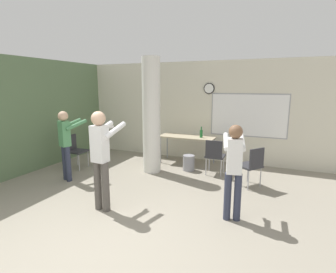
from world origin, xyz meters
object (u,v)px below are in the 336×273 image
Objects in this scene: chair_by_left_wall at (75,149)px; person_playing_front at (101,153)px; person_playing_side at (234,165)px; chair_table_right at (215,154)px; folding_table at (187,138)px; chair_mid_room at (251,164)px; bottle_on_table at (201,133)px; person_watching_back at (66,140)px.

person_playing_front is (2.12, -1.67, 0.50)m from chair_by_left_wall.
chair_by_left_wall is 2.74m from person_playing_front.
chair_by_left_wall is 0.56× the size of person_playing_side.
folding_table is at bearing 144.14° from chair_table_right.
person_playing_front is (-2.25, -2.07, 0.50)m from chair_mid_room.
chair_table_right is at bearing 110.51° from person_playing_side.
chair_by_left_wall is (-2.96, -1.50, -0.37)m from bottle_on_table.
person_playing_side is (4.23, -1.15, 0.40)m from chair_by_left_wall.
bottle_on_table is at bearing 115.74° from person_playing_side.
chair_table_right is at bearing 13.95° from chair_by_left_wall.
folding_table is 1.75× the size of chair_table_right.
person_watching_back is at bearing 151.50° from person_playing_front.
person_watching_back reaches higher than chair_mid_room.
chair_mid_room is at bearing 16.97° from person_watching_back.
bottle_on_table is 0.19× the size of person_playing_side.
person_playing_side is at bearing 13.87° from person_playing_front.
bottle_on_table is 0.18× the size of person_watching_back.
person_watching_back reaches higher than chair_by_left_wall.
chair_mid_room is 1.60m from person_playing_side.
person_watching_back is 0.92× the size of person_playing_front.
folding_table is 0.98× the size of person_playing_side.
chair_table_right is (0.52, -0.64, -0.37)m from bottle_on_table.
bottle_on_table is 0.34× the size of chair_by_left_wall.
bottle_on_table is 1.83m from chair_mid_room.
chair_table_right is at bearing -50.54° from bottle_on_table.
chair_table_right is 3.44m from person_watching_back.
person_watching_back is at bearing -137.11° from bottle_on_table.
person_playing_side is (1.28, -2.65, 0.03)m from bottle_on_table.
person_playing_side reaches higher than bottle_on_table.
person_playing_side is (-0.13, -1.54, 0.40)m from chair_mid_room.
person_playing_front is at bearing -97.77° from folding_table.
bottle_on_table reaches higher than chair_mid_room.
person_playing_front is (-0.84, -3.17, 0.14)m from bottle_on_table.
bottle_on_table is 0.34× the size of chair_table_right.
folding_table is 0.96× the size of person_watching_back.
person_playing_side is at bearing -15.19° from chair_by_left_wall.
chair_table_right is 0.51× the size of person_playing_front.
person_playing_side is (3.74, -0.36, -0.02)m from person_watching_back.
person_playing_front is 1.11× the size of person_playing_side.
folding_table is at bearing 31.00° from chair_by_left_wall.
chair_mid_room and chair_table_right have the same top height.
chair_mid_room is at bearing -32.12° from folding_table.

